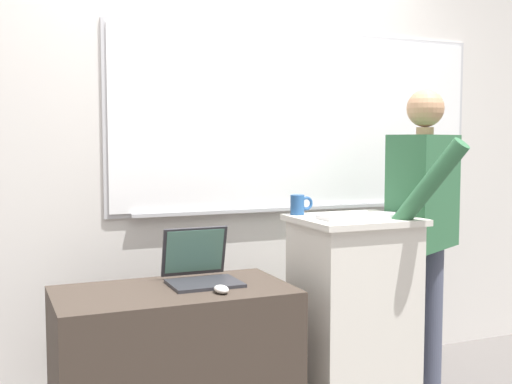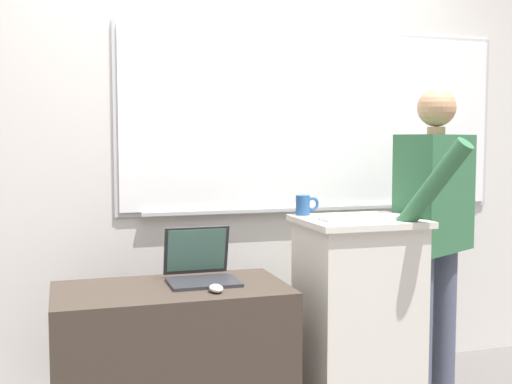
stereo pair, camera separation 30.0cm
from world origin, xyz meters
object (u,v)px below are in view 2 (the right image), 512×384
Objects in this scene: lectern_podium at (357,317)px; computer_mouse_by_laptop at (216,288)px; side_desk at (172,363)px; coffee_mug at (304,205)px; computer_mouse_by_keyboard at (410,215)px; person_presenter at (435,222)px; laptop at (200,267)px; wireless_keyboard at (365,218)px.

computer_mouse_by_laptop is (-0.75, -0.14, 0.23)m from lectern_podium.
coffee_mug is (0.71, 0.18, 0.69)m from side_desk.
side_desk is at bearing 179.33° from lectern_podium.
side_desk is 1.33m from computer_mouse_by_keyboard.
coffee_mug is (-0.66, 0.17, 0.09)m from person_presenter.
laptop is (-1.22, 0.08, -0.17)m from person_presenter.
lectern_podium is 3.09× the size of laptop.
person_presenter reaches higher than side_desk.
computer_mouse_by_laptop is at bearing -41.95° from side_desk.
computer_mouse_by_keyboard is at bearing -31.70° from coffee_mug.
laptop reaches higher than computer_mouse_by_laptop.
computer_mouse_by_keyboard is at bearing 3.48° from computer_mouse_by_laptop.
wireless_keyboard reaches higher than side_desk.
side_desk is 0.46m from laptop.
coffee_mug is at bearing 31.77° from computer_mouse_by_laptop.
computer_mouse_by_keyboard is (1.16, -0.09, 0.65)m from side_desk.
person_presenter is 0.24m from computer_mouse_by_keyboard.
computer_mouse_by_laptop is 1.00× the size of computer_mouse_by_keyboard.
computer_mouse_by_keyboard reaches higher than computer_mouse_by_laptop.
coffee_mug is (0.54, 0.34, 0.32)m from computer_mouse_by_laptop.
person_presenter reaches higher than lectern_podium.
coffee_mug reaches higher than wireless_keyboard.
wireless_keyboard is at bearing 5.99° from computer_mouse_by_laptop.
computer_mouse_by_laptop is 0.71m from coffee_mug.
lectern_podium is 9.91× the size of computer_mouse_by_laptop.
person_presenter reaches higher than wireless_keyboard.
side_desk is at bearing 138.05° from computer_mouse_by_laptop.
coffee_mug is at bearing 148.30° from computer_mouse_by_keyboard.
person_presenter reaches higher than computer_mouse_by_laptop.
laptop is at bearing 172.13° from lectern_podium.
person_presenter is at bearing 0.58° from side_desk.
wireless_keyboard is at bearing 162.67° from person_presenter.
wireless_keyboard is (0.00, -0.06, 0.50)m from lectern_podium.
coffee_mug reaches higher than side_desk.
computer_mouse_by_keyboard is 0.52m from coffee_mug.
lectern_podium is 8.01× the size of coffee_mug.
lectern_podium is 0.83m from laptop.
person_presenter is (0.45, 0.02, 0.45)m from lectern_podium.
coffee_mug is at bearing 8.65° from laptop.
wireless_keyboard is at bearing 175.18° from computer_mouse_by_keyboard.
person_presenter is at bearing 11.40° from wireless_keyboard.
computer_mouse_by_laptop is at bearing 159.27° from person_presenter.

